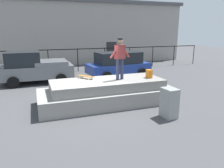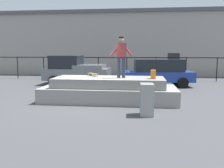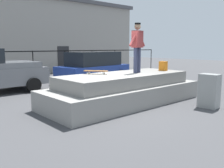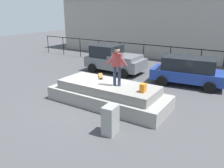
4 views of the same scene
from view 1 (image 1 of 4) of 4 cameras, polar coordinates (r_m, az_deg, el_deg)
The scene contains 10 objects.
ground_plane at distance 9.44m, azimuth -5.91°, elevation -5.42°, with size 60.00×60.00×0.00m, color #424244.
concrete_ledge at distance 9.48m, azimuth -1.20°, elevation -2.27°, with size 5.82×2.26×1.04m.
skateboarder at distance 9.27m, azimuth 2.09°, elevation 7.32°, with size 0.98×0.31×1.74m.
skateboard at distance 9.63m, azimuth -6.93°, elevation 1.99°, with size 0.67×0.76×0.12m.
backpack at distance 9.86m, azimuth 9.67°, elevation 2.66°, with size 0.28×0.20×0.36m, color orange.
car_grey_pickup_near at distance 13.92m, azimuth -19.63°, elevation 4.16°, with size 4.19×2.28×1.89m.
car_blue_hatchback_mid at distance 14.72m, azimuth 1.69°, elevation 5.29°, with size 4.37×2.40×1.68m.
utility_box at distance 8.20m, azimuth 14.73°, elevation -4.84°, with size 0.44×0.60×1.10m, color gray.
fence_row at distance 16.85m, azimuth -12.65°, elevation 7.22°, with size 24.06×0.06×1.73m.
warehouse_building at distance 23.62m, azimuth -15.12°, elevation 12.99°, with size 25.04×8.29×5.75m.
Camera 1 is at (-2.09, -8.66, 3.14)m, focal length 34.95 mm.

